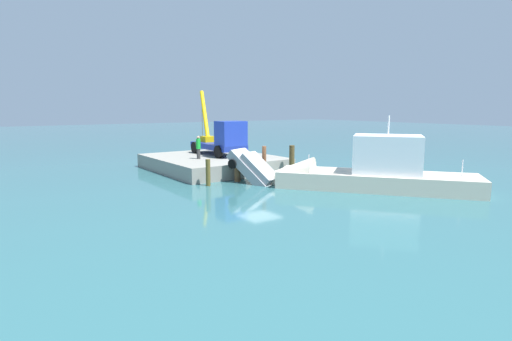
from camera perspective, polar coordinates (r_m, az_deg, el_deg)
ground at (r=28.20m, az=0.48°, el=-1.49°), size 200.00×200.00×0.00m
dock at (r=33.55m, az=-6.05°, el=1.07°), size 10.29×8.88×1.08m
crane_truck at (r=33.75m, az=-4.70°, el=4.41°), size 8.28×2.79×5.48m
dock_worker at (r=31.82m, az=-8.03°, el=3.23°), size 0.34×0.34×1.77m
salvaged_car at (r=27.37m, az=0.37°, el=-0.49°), size 4.45×3.15×3.45m
moored_yacht at (r=26.53m, az=12.15°, el=-1.12°), size 13.24×11.27×6.03m
piling_near at (r=26.59m, az=-6.69°, el=-0.29°), size 0.30×0.30×1.73m
piling_mid at (r=27.96m, az=-2.60°, el=0.14°), size 0.42×0.42×1.66m
piling_far at (r=29.03m, az=1.14°, el=1.13°), size 0.30×0.30×2.32m
piling_end at (r=30.54m, az=5.00°, el=1.41°), size 0.39×0.39×2.24m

